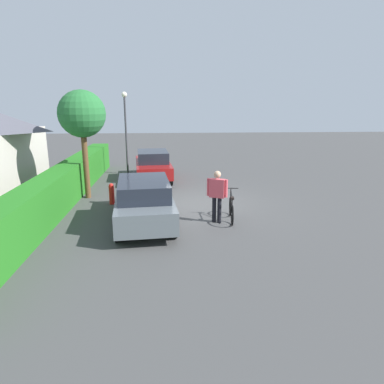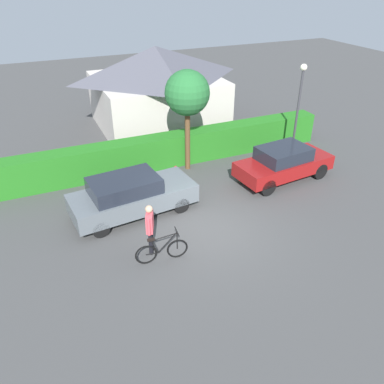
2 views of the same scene
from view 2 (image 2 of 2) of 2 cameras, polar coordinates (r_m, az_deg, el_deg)
The scene contains 10 objects.
ground_plane at distance 13.15m, azimuth 2.30°, elevation -5.45°, with size 60.00×60.00×0.00m, color #424242.
hedge_row at distance 16.95m, azimuth -5.26°, elevation 5.90°, with size 16.11×0.90×1.38m, color #226F1C.
house_distant at distance 21.36m, azimuth -5.24°, elevation 15.27°, with size 6.56×6.06×4.18m.
parked_car_near at distance 13.67m, azimuth -8.96°, elevation -0.45°, with size 4.52×2.16×1.47m.
parked_car_far at distance 16.21m, azimuth 13.35°, elevation 4.23°, with size 4.18×2.03×1.44m.
bicycle at distance 11.67m, azimuth -4.47°, elevation -8.59°, with size 1.62×0.50×0.98m.
person_rider at distance 11.64m, azimuth -6.22°, elevation -4.94°, with size 0.38×0.63×1.70m.
street_lamp at distance 17.43m, azimuth 15.51°, elevation 12.89°, with size 0.28×0.28×4.26m.
tree_kerbside at distance 15.80m, azimuth -0.71°, elevation 14.27°, with size 1.81×1.81×4.25m.
fire_hydrant at distance 15.58m, azimuth -2.39°, elevation 2.53°, with size 0.20×0.20×0.81m.
Camera 2 is at (-4.75, -9.52, 7.72)m, focal length 36.16 mm.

